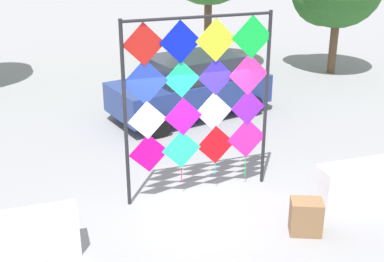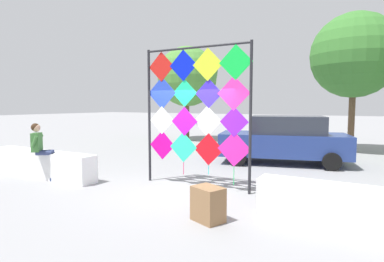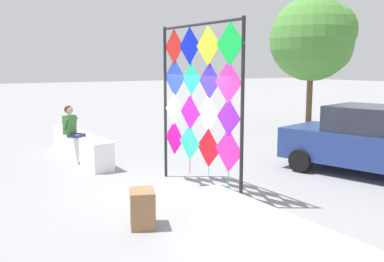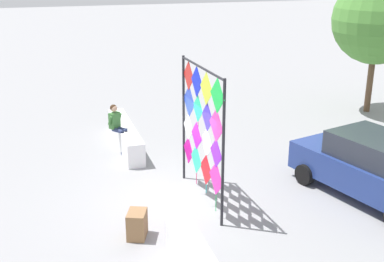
% 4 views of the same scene
% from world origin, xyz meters
% --- Properties ---
extents(ground, '(120.00, 120.00, 0.00)m').
position_xyz_m(ground, '(0.00, 0.00, 0.00)').
color(ground, gray).
extents(plaza_ledge_left, '(4.04, 0.54, 0.76)m').
position_xyz_m(plaza_ledge_left, '(-4.31, -0.57, 0.38)').
color(plaza_ledge_left, white).
rests_on(plaza_ledge_left, ground).
extents(kite_display_rack, '(2.94, 0.17, 3.59)m').
position_xyz_m(kite_display_rack, '(0.23, 0.65, 2.10)').
color(kite_display_rack, '#232328').
rests_on(kite_display_rack, ground).
extents(seated_vendor, '(0.77, 0.71, 1.61)m').
position_xyz_m(seated_vendor, '(-3.83, -0.89, 0.96)').
color(seated_vendor, navy).
rests_on(seated_vendor, ground).
extents(parked_car, '(4.76, 2.97, 1.72)m').
position_xyz_m(parked_car, '(1.43, 5.05, 0.87)').
color(parked_car, navy).
rests_on(parked_car, ground).
extents(cardboard_box_large, '(0.66, 0.58, 0.63)m').
position_xyz_m(cardboard_box_large, '(1.56, -1.33, 0.32)').
color(cardboard_box_large, olive).
rests_on(cardboard_box_large, ground).
extents(tree_palm_like, '(3.54, 3.54, 5.56)m').
position_xyz_m(tree_palm_like, '(-5.36, 9.99, 3.84)').
color(tree_palm_like, brown).
rests_on(tree_palm_like, ground).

